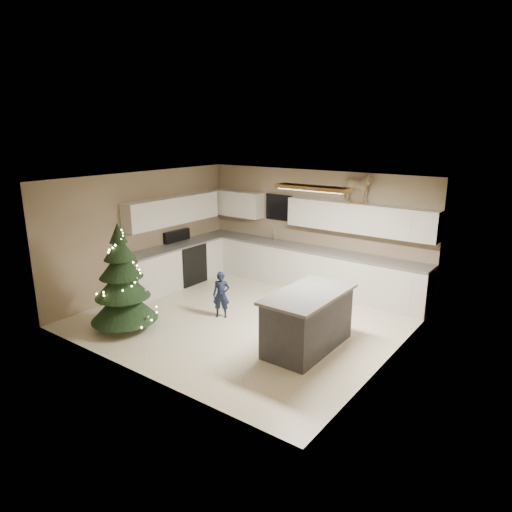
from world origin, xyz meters
name	(u,v)px	position (x,y,z in m)	size (l,w,h in m)	color
ground_plane	(245,319)	(0.00, 0.00, 0.00)	(5.50, 5.50, 0.00)	beige
room_shell	(245,228)	(0.02, 0.00, 1.75)	(5.52, 5.02, 2.61)	gray
cabinetry	(258,254)	(-0.91, 1.65, 0.76)	(5.50, 3.20, 2.00)	silver
island	(308,320)	(1.53, -0.32, 0.48)	(0.90, 1.70, 0.95)	black
bar_stool	(290,297)	(0.81, 0.28, 0.53)	(0.37, 0.37, 0.70)	brown
christmas_tree	(122,286)	(-1.48, -1.60, 0.79)	(1.21, 1.16, 1.93)	#3F2816
toddler	(221,295)	(-0.42, -0.19, 0.44)	(0.32, 0.21, 0.89)	black
rocking_horse	(356,188)	(1.06, 2.33, 2.31)	(0.70, 0.34, 0.60)	brown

